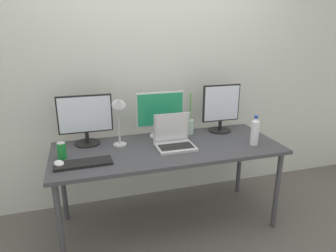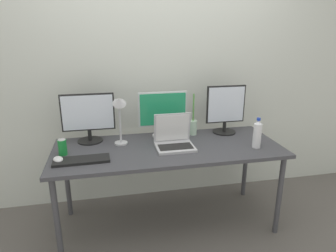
% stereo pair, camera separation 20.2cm
% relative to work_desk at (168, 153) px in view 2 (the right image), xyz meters
% --- Properties ---
extents(ground_plane, '(16.00, 16.00, 0.00)m').
position_rel_work_desk_xyz_m(ground_plane, '(0.00, 0.00, -0.68)').
color(ground_plane, '#5B5651').
extents(wall_back, '(7.00, 0.08, 2.60)m').
position_rel_work_desk_xyz_m(wall_back, '(0.00, 0.59, 0.62)').
color(wall_back, silver).
rests_on(wall_back, ground).
extents(work_desk, '(1.87, 0.75, 0.74)m').
position_rel_work_desk_xyz_m(work_desk, '(0.00, 0.00, 0.00)').
color(work_desk, '#424247').
rests_on(work_desk, ground).
extents(monitor_left, '(0.44, 0.21, 0.42)m').
position_rel_work_desk_xyz_m(monitor_left, '(-0.64, 0.26, 0.28)').
color(monitor_left, black).
rests_on(monitor_left, work_desk).
extents(monitor_center, '(0.43, 0.19, 0.41)m').
position_rel_work_desk_xyz_m(monitor_center, '(0.01, 0.26, 0.28)').
color(monitor_center, silver).
rests_on(monitor_center, work_desk).
extents(monitor_right, '(0.36, 0.21, 0.45)m').
position_rel_work_desk_xyz_m(monitor_right, '(0.59, 0.24, 0.29)').
color(monitor_right, black).
rests_on(monitor_right, work_desk).
extents(laptop_silver, '(0.31, 0.26, 0.27)m').
position_rel_work_desk_xyz_m(laptop_silver, '(0.05, -0.01, 0.12)').
color(laptop_silver, '#B7B7BC').
rests_on(laptop_silver, work_desk).
extents(keyboard_main, '(0.41, 0.16, 0.02)m').
position_rel_work_desk_xyz_m(keyboard_main, '(-0.68, -0.16, 0.07)').
color(keyboard_main, black).
rests_on(keyboard_main, work_desk).
extents(mouse_by_keyboard, '(0.10, 0.12, 0.04)m').
position_rel_work_desk_xyz_m(mouse_by_keyboard, '(-0.85, -0.13, 0.08)').
color(mouse_by_keyboard, silver).
rests_on(mouse_by_keyboard, work_desk).
extents(water_bottle, '(0.07, 0.07, 0.25)m').
position_rel_work_desk_xyz_m(water_bottle, '(0.71, -0.16, 0.17)').
color(water_bottle, silver).
rests_on(water_bottle, work_desk).
extents(soda_can_near_keyboard, '(0.07, 0.07, 0.13)m').
position_rel_work_desk_xyz_m(soda_can_near_keyboard, '(-0.83, -0.00, 0.12)').
color(soda_can_near_keyboard, '#197F33').
rests_on(soda_can_near_keyboard, work_desk).
extents(bamboo_vase, '(0.07, 0.07, 0.38)m').
position_rel_work_desk_xyz_m(bamboo_vase, '(0.29, 0.25, 0.14)').
color(bamboo_vase, '#B2D1B7').
rests_on(bamboo_vase, work_desk).
extents(desk_lamp, '(0.11, 0.18, 0.44)m').
position_rel_work_desk_xyz_m(desk_lamp, '(-0.38, 0.10, 0.36)').
color(desk_lamp, '#B7B7BC').
rests_on(desk_lamp, work_desk).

